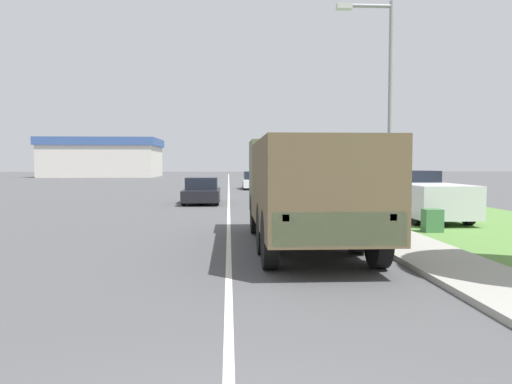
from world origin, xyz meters
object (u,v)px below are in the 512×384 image
object	(u,v)px
car_nearest_ahead	(202,192)
lamp_post	(383,94)
pickup_truck	(420,196)
car_second_ahead	(253,181)
military_truck	(305,184)

from	to	relation	value
car_nearest_ahead	lamp_post	xyz separation A→B (m)	(5.95, -11.94, 3.50)
pickup_truck	lamp_post	world-z (taller)	lamp_post
pickup_truck	lamp_post	size ratio (longest dim) A/B	0.82
car_nearest_ahead	car_second_ahead	size ratio (longest dim) A/B	0.95
car_second_ahead	pickup_truck	size ratio (longest dim) A/B	0.82
lamp_post	military_truck	bearing A→B (deg)	-140.44
car_second_ahead	pickup_truck	world-z (taller)	pickup_truck
military_truck	car_nearest_ahead	bearing A→B (deg)	103.28
car_second_ahead	pickup_truck	xyz separation A→B (m)	(5.21, -22.86, 0.23)
military_truck	pickup_truck	size ratio (longest dim) A/B	1.42
military_truck	lamp_post	xyz separation A→B (m)	(2.62, 2.17, 2.54)
car_nearest_ahead	military_truck	bearing A→B (deg)	-76.72
car_second_ahead	pickup_truck	bearing A→B (deg)	-77.17
car_nearest_ahead	pickup_truck	xyz separation A→B (m)	(8.65, -8.00, 0.27)
pickup_truck	lamp_post	bearing A→B (deg)	-124.49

